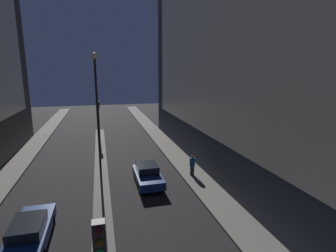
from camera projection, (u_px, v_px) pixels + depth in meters
building_right at (238, 52)px, 21.71m from camera, size 6.01×34.33×20.25m
median_strip at (101, 173)px, 22.15m from camera, size 1.13×34.93×0.11m
traffic_light_mid at (99, 112)px, 32.00m from camera, size 0.32×0.42×4.84m
street_lamp at (97, 106)px, 18.68m from camera, size 0.45×0.45×9.68m
car_left_lane at (30, 232)px, 12.89m from camera, size 1.71×4.69×1.51m
car_right_lane at (148, 175)px, 20.08m from camera, size 1.85×4.22×1.50m
pedestrian_on_right_sidewalk at (192, 165)px, 21.38m from camera, size 0.43×0.43×1.70m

